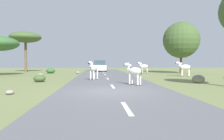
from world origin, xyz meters
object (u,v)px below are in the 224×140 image
object	(u,v)px
tree_3	(181,40)
rock_0	(198,79)
rock_1	(40,75)
rock_2	(78,73)
zebra_2	(134,71)
zebra_3	(184,67)
car_0	(100,66)
bush_0	(51,71)
tree_4	(25,38)
rock_3	(10,92)
zebra_0	(94,68)
bush_1	(40,78)
zebra_1	(144,66)

from	to	relation	value
tree_3	rock_0	world-z (taller)	tree_3
rock_1	tree_3	bearing A→B (deg)	15.68
rock_2	zebra_2	bearing A→B (deg)	-70.84
zebra_3	car_0	world-z (taller)	car_0
rock_0	bush_0	bearing A→B (deg)	133.85
tree_4	rock_3	xyz separation A→B (m)	(6.69, -22.60, -5.11)
zebra_0	rock_1	bearing A→B (deg)	-19.69
rock_0	rock_1	world-z (taller)	rock_0
zebra_0	zebra_2	xyz separation A→B (m)	(2.62, -4.07, -0.07)
tree_3	rock_2	size ratio (longest dim) A/B	14.39
rock_0	bush_1	bearing A→B (deg)	171.76
zebra_1	rock_3	bearing A→B (deg)	141.21
zebra_2	tree_3	world-z (taller)	tree_3
zebra_1	zebra_3	xyz separation A→B (m)	(2.94, -6.31, 0.04)
zebra_0	zebra_2	bearing A→B (deg)	146.38
tree_4	bush_0	size ratio (longest dim) A/B	5.08
zebra_3	bush_0	size ratio (longest dim) A/B	1.44
bush_1	rock_0	bearing A→B (deg)	-8.24
tree_3	rock_1	xyz separation A→B (m)	(-17.19, -4.82, -4.27)
tree_3	rock_3	xyz separation A→B (m)	(-15.31, -17.35, -4.34)
zebra_3	rock_0	world-z (taller)	zebra_3
zebra_1	rock_2	world-z (taller)	zebra_1
tree_4	bush_0	bearing A→B (deg)	-41.28
tree_3	bush_1	world-z (taller)	tree_3
zebra_1	zebra_3	size ratio (longest dim) A/B	0.96
zebra_0	bush_1	bearing A→B (deg)	36.59
bush_0	rock_3	bearing A→B (deg)	-83.41
bush_0	rock_1	world-z (taller)	bush_0
zebra_1	rock_3	size ratio (longest dim) A/B	4.23
tree_3	rock_0	bearing A→B (deg)	-107.05
rock_0	rock_3	world-z (taller)	rock_0
zebra_1	rock_0	xyz separation A→B (m)	(1.03, -13.25, -0.64)
car_0	tree_3	bearing A→B (deg)	-34.62
zebra_1	tree_4	world-z (taller)	tree_4
rock_2	rock_3	distance (m)	16.97
car_0	rock_0	size ratio (longest dim) A/B	4.90
tree_4	bush_1	world-z (taller)	tree_4
zebra_2	rock_2	world-z (taller)	zebra_2
bush_0	rock_1	size ratio (longest dim) A/B	1.70
tree_4	tree_3	bearing A→B (deg)	-13.44
bush_0	car_0	bearing A→B (deg)	37.56
tree_3	rock_1	distance (m)	18.36
bush_1	rock_3	xyz separation A→B (m)	(0.29, -6.23, -0.16)
zebra_2	zebra_3	world-z (taller)	zebra_3
zebra_1	tree_3	world-z (taller)	tree_3
zebra_2	zebra_3	size ratio (longest dim) A/B	0.85
bush_1	rock_1	bearing A→B (deg)	104.20
tree_3	rock_1	world-z (taller)	tree_3
bush_0	rock_0	xyz separation A→B (m)	(13.53, -14.08, -0.06)
zebra_3	rock_1	size ratio (longest dim) A/B	2.46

